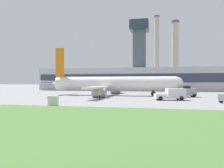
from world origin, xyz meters
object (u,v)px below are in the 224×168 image
baggage_truck (172,94)px  pushback_tug (187,92)px  airplane (111,84)px  ground_crew_person (100,95)px

baggage_truck → pushback_tug: bearing=68.6°
pushback_tug → baggage_truck: bearing=-111.4°
airplane → ground_crew_person: (0.82, -12.08, -1.72)m
baggage_truck → ground_crew_person: size_ratio=3.05×
baggage_truck → airplane: bearing=141.9°
pushback_tug → baggage_truck: pushback_tug is taller
pushback_tug → ground_crew_person: pushback_tug is taller
airplane → ground_crew_person: 12.23m
baggage_truck → ground_crew_person: (-11.55, -2.36, -0.09)m
airplane → ground_crew_person: airplane is taller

